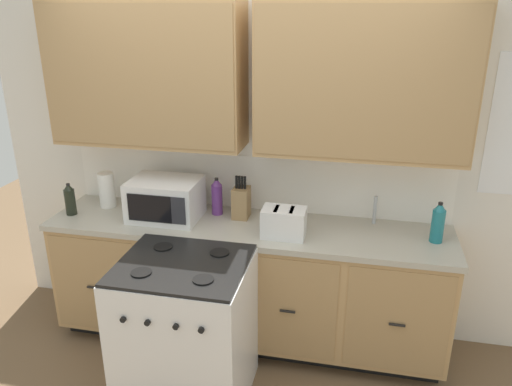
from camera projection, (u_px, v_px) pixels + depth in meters
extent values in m
plane|color=brown|center=(238.00, 363.00, 3.49)|extent=(8.00, 8.00, 0.00)
cube|color=white|center=(257.00, 169.00, 3.63)|extent=(3.93, 0.05, 2.44)
cube|color=white|center=(256.00, 183.00, 3.63)|extent=(2.73, 0.01, 0.40)
cube|color=tan|center=(147.00, 74.00, 3.35)|extent=(1.32, 0.34, 0.95)
cube|color=#A58052|center=(135.00, 78.00, 3.19)|extent=(1.29, 0.01, 0.89)
cube|color=tan|center=(363.00, 81.00, 3.07)|extent=(1.32, 0.34, 0.95)
cube|color=#A58052|center=(363.00, 85.00, 2.91)|extent=(1.29, 0.01, 0.89)
cube|color=black|center=(248.00, 329.00, 3.77)|extent=(2.68, 0.48, 0.10)
cube|color=tan|center=(247.00, 280.00, 3.59)|extent=(2.73, 0.60, 0.78)
cube|color=#A88354|center=(95.00, 286.00, 3.51)|extent=(0.63, 0.01, 0.72)
cube|color=black|center=(94.00, 288.00, 3.50)|extent=(0.10, 0.01, 0.01)
cube|color=#A88354|center=(187.00, 297.00, 3.38)|extent=(0.63, 0.01, 0.72)
cube|color=black|center=(187.00, 299.00, 3.37)|extent=(0.10, 0.01, 0.01)
cube|color=#A88354|center=(288.00, 309.00, 3.24)|extent=(0.63, 0.01, 0.72)
cube|color=black|center=(287.00, 311.00, 3.23)|extent=(0.10, 0.01, 0.01)
cube|color=#A88354|center=(397.00, 323.00, 3.11)|extent=(0.63, 0.01, 0.72)
cube|color=black|center=(397.00, 325.00, 3.10)|extent=(0.10, 0.01, 0.01)
cube|color=#ADA899|center=(247.00, 227.00, 3.44)|extent=(2.76, 0.63, 0.04)
cube|color=#A8AAAF|center=(373.00, 236.00, 3.30)|extent=(0.56, 0.38, 0.02)
cube|color=white|center=(186.00, 332.00, 3.07)|extent=(0.76, 0.66, 0.92)
cube|color=black|center=(182.00, 265.00, 2.90)|extent=(0.74, 0.65, 0.02)
cylinder|color=black|center=(141.00, 273.00, 2.79)|extent=(0.12, 0.12, 0.01)
cylinder|color=black|center=(203.00, 280.00, 2.72)|extent=(0.12, 0.12, 0.01)
cylinder|color=black|center=(163.00, 247.00, 3.08)|extent=(0.12, 0.12, 0.01)
cylinder|color=black|center=(220.00, 253.00, 3.01)|extent=(0.12, 0.12, 0.01)
cylinder|color=black|center=(123.00, 320.00, 2.70)|extent=(0.03, 0.02, 0.03)
cylinder|color=black|center=(147.00, 323.00, 2.67)|extent=(0.03, 0.02, 0.03)
cylinder|color=black|center=(176.00, 327.00, 2.64)|extent=(0.03, 0.02, 0.03)
cylinder|color=black|center=(201.00, 330.00, 2.61)|extent=(0.03, 0.02, 0.03)
cube|color=white|center=(165.00, 199.00, 3.50)|extent=(0.48, 0.36, 0.28)
cube|color=black|center=(149.00, 208.00, 3.34)|extent=(0.31, 0.01, 0.19)
cube|color=#28282D|center=(178.00, 211.00, 3.30)|extent=(0.10, 0.01, 0.19)
cube|color=white|center=(284.00, 223.00, 3.24)|extent=(0.28, 0.18, 0.19)
cube|color=black|center=(276.00, 209.00, 3.22)|extent=(0.02, 0.13, 0.01)
cube|color=black|center=(292.00, 210.00, 3.20)|extent=(0.02, 0.13, 0.01)
cube|color=#9C794E|center=(241.00, 203.00, 3.52)|extent=(0.11, 0.14, 0.22)
cylinder|color=black|center=(236.00, 182.00, 3.46)|extent=(0.02, 0.02, 0.09)
cylinder|color=black|center=(239.00, 182.00, 3.46)|extent=(0.02, 0.02, 0.09)
cylinder|color=black|center=(242.00, 182.00, 3.45)|extent=(0.02, 0.02, 0.09)
cylinder|color=black|center=(245.00, 183.00, 3.45)|extent=(0.02, 0.02, 0.09)
cylinder|color=#B2B5BA|center=(375.00, 210.00, 3.42)|extent=(0.02, 0.02, 0.20)
cylinder|color=white|center=(107.00, 190.00, 3.70)|extent=(0.12, 0.12, 0.26)
cylinder|color=#663384|center=(217.00, 200.00, 3.58)|extent=(0.08, 0.08, 0.22)
cone|color=#663384|center=(217.00, 182.00, 3.53)|extent=(0.07, 0.07, 0.05)
cylinder|color=black|center=(216.00, 179.00, 3.52)|extent=(0.03, 0.03, 0.02)
cylinder|color=#1E707A|center=(437.00, 226.00, 3.16)|extent=(0.08, 0.08, 0.21)
cone|color=#1E707A|center=(440.00, 206.00, 3.11)|extent=(0.07, 0.07, 0.05)
cylinder|color=black|center=(441.00, 204.00, 3.10)|extent=(0.03, 0.03, 0.02)
cylinder|color=black|center=(70.00, 202.00, 3.57)|extent=(0.07, 0.07, 0.19)
cone|color=black|center=(68.00, 187.00, 3.53)|extent=(0.07, 0.07, 0.05)
cylinder|color=black|center=(68.00, 185.00, 3.53)|extent=(0.03, 0.03, 0.02)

